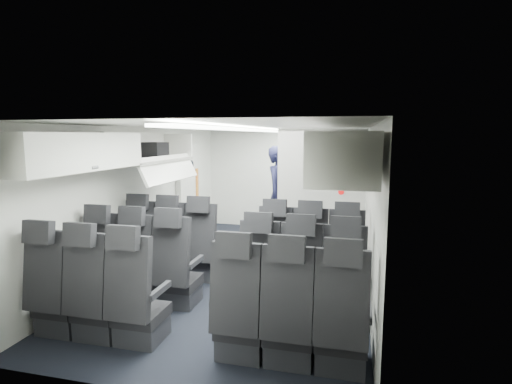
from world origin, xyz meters
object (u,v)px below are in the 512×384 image
at_px(galley_unit, 327,188).
at_px(seat_row_mid, 218,277).
at_px(flight_attendant, 279,194).
at_px(seat_row_rear, 187,310).
at_px(carry_on_bag, 154,150).
at_px(seat_row_front, 240,255).
at_px(boarding_door, 189,191).

bearing_deg(galley_unit, seat_row_mid, -102.88).
bearing_deg(flight_attendant, seat_row_rear, -165.08).
bearing_deg(flight_attendant, seat_row_mid, -165.53).
bearing_deg(seat_row_mid, seat_row_rear, -90.00).
relative_size(flight_attendant, carry_on_bag, 4.86).
distance_m(seat_row_mid, seat_row_rear, 0.90).
bearing_deg(seat_row_rear, seat_row_front, 90.00).
relative_size(seat_row_front, boarding_door, 1.79).
bearing_deg(seat_row_front, seat_row_rear, -90.00).
height_order(seat_row_front, seat_row_rear, same).
xyz_separation_m(flight_attendant, carry_on_bag, (-1.55, -1.96, 0.90)).
bearing_deg(seat_row_front, boarding_door, 128.16).
xyz_separation_m(seat_row_mid, flight_attendant, (0.12, 3.22, 0.51)).
distance_m(galley_unit, carry_on_bag, 3.85).
distance_m(seat_row_rear, carry_on_bag, 2.95).
xyz_separation_m(seat_row_front, galley_unit, (0.95, 3.25, 0.55)).
bearing_deg(seat_row_mid, seat_row_front, 90.00).
distance_m(galley_unit, flight_attendant, 1.25).
xyz_separation_m(galley_unit, carry_on_bag, (-2.39, -2.89, 0.87)).
bearing_deg(seat_row_front, flight_attendant, 87.15).
bearing_deg(galley_unit, seat_row_front, -106.28).
relative_size(seat_row_rear, boarding_door, 1.79).
bearing_deg(seat_row_front, carry_on_bag, 165.96).
distance_m(boarding_door, carry_on_bag, 1.94).
xyz_separation_m(seat_row_front, seat_row_rear, (0.00, -1.80, 0.00)).
distance_m(seat_row_front, boarding_door, 2.71).
height_order(seat_row_rear, carry_on_bag, carry_on_bag).
relative_size(seat_row_mid, carry_on_bag, 8.82).
distance_m(seat_row_mid, boarding_door, 3.45).
height_order(seat_row_mid, carry_on_bag, carry_on_bag).
relative_size(seat_row_front, seat_row_rear, 1.00).
xyz_separation_m(galley_unit, boarding_door, (-2.59, -1.17, 0.00)).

